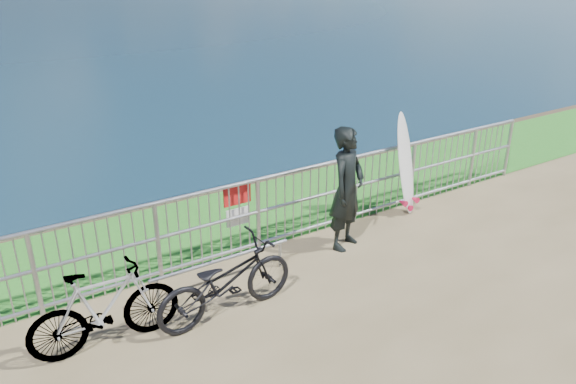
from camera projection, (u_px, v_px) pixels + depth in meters
grass_strip at (252, 213)px, 9.34m from camera, size 120.00×120.00×0.00m
railing at (288, 205)px, 8.26m from camera, size 10.06×0.10×1.13m
surfer at (347, 189)px, 7.99m from camera, size 0.79×0.68×1.83m
surfboard at (406, 168)px, 9.12m from camera, size 0.56×0.52×1.71m
bicycle_near at (226, 281)px, 6.58m from camera, size 1.83×0.75×0.94m
bicycle_far at (104, 308)px, 6.04m from camera, size 1.66×0.53×0.98m
bike_rack at (222, 263)px, 7.22m from camera, size 1.96×0.05×0.41m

